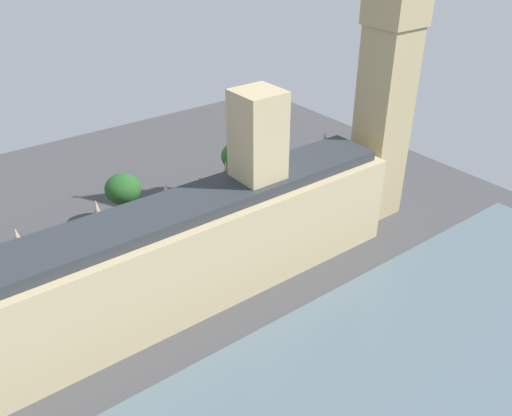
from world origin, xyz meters
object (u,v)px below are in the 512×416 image
at_px(plane_tree_trailing, 123,189).
at_px(car_yellow_cab_leading, 239,214).
at_px(double_decker_bus_near_tower, 9,287).
at_px(pedestrian_far_end, 226,240).
at_px(clock_tower, 391,50).
at_px(car_blue_kerbside, 127,248).
at_px(parliament_building, 195,246).
at_px(street_lamp_opposite_hall, 200,184).
at_px(car_black_under_trees, 168,237).
at_px(plane_tree_by_river_gate, 238,156).

bearing_deg(plane_tree_trailing, car_yellow_cab_leading, -121.58).
xyz_separation_m(double_decker_bus_near_tower, pedestrian_far_end, (-6.72, -34.00, -1.95)).
relative_size(car_yellow_cab_leading, plane_tree_trailing, 0.47).
relative_size(clock_tower, car_blue_kerbside, 12.47).
distance_m(car_blue_kerbside, double_decker_bus_near_tower, 19.34).
bearing_deg(car_blue_kerbside, pedestrian_far_end, 61.61).
relative_size(parliament_building, car_blue_kerbside, 14.67).
distance_m(parliament_building, double_decker_bus_near_tower, 28.24).
xyz_separation_m(parliament_building, plane_tree_trailing, (24.96, -0.20, -1.39)).
bearing_deg(street_lamp_opposite_hall, parliament_building, 146.97).
bearing_deg(car_blue_kerbside, clock_tower, 71.24).
xyz_separation_m(parliament_building, pedestrian_far_end, (8.40, -10.91, -7.89)).
distance_m(double_decker_bus_near_tower, street_lamp_opposite_hall, 39.51).
relative_size(parliament_building, plane_tree_trailing, 6.95).
bearing_deg(clock_tower, plane_tree_trailing, 59.33).
height_order(parliament_building, street_lamp_opposite_hall, parliament_building).
bearing_deg(car_blue_kerbside, car_yellow_cab_leading, 84.05).
height_order(clock_tower, car_blue_kerbside, clock_tower).
bearing_deg(parliament_building, car_black_under_trees, -11.79).
bearing_deg(parliament_building, pedestrian_far_end, -52.39).
xyz_separation_m(parliament_building, car_black_under_trees, (15.10, -3.15, -7.69)).
height_order(parliament_building, car_yellow_cab_leading, parliament_building).
distance_m(clock_tower, street_lamp_opposite_hall, 42.52).
xyz_separation_m(clock_tower, car_blue_kerbside, (15.17, 43.94, -29.56)).
xyz_separation_m(car_blue_kerbside, plane_tree_by_river_gate, (6.45, -27.81, 6.90)).
distance_m(parliament_building, car_blue_kerbside, 18.60).
bearing_deg(double_decker_bus_near_tower, car_blue_kerbside, -81.55).
height_order(car_black_under_trees, pedestrian_far_end, car_black_under_trees).
bearing_deg(car_yellow_cab_leading, car_black_under_trees, 88.23).
bearing_deg(car_black_under_trees, double_decker_bus_near_tower, 94.95).
relative_size(clock_tower, plane_tree_by_river_gate, 5.51).
relative_size(clock_tower, plane_tree_trailing, 5.91).
bearing_deg(pedestrian_far_end, car_black_under_trees, 79.31).
distance_m(car_blue_kerbside, plane_tree_by_river_gate, 29.37).
bearing_deg(parliament_building, car_blue_kerbside, 13.25).
relative_size(double_decker_bus_near_tower, plane_tree_trailing, 1.07).
xyz_separation_m(parliament_building, double_decker_bus_near_tower, (15.12, 23.10, -5.94)).
relative_size(car_blue_kerbside, pedestrian_far_end, 3.08).
bearing_deg(parliament_building, plane_tree_trailing, -0.45).
distance_m(parliament_building, pedestrian_far_end, 15.87).
height_order(car_blue_kerbside, plane_tree_trailing, plane_tree_trailing).
bearing_deg(plane_tree_by_river_gate, street_lamp_opposite_hall, 84.57).
relative_size(parliament_building, clock_tower, 1.18).
xyz_separation_m(car_black_under_trees, car_blue_kerbside, (1.39, 7.04, 0.00)).
bearing_deg(street_lamp_opposite_hall, car_blue_kerbside, 110.58).
distance_m(car_yellow_cab_leading, plane_tree_by_river_gate, 12.75).
relative_size(car_yellow_cab_leading, car_blue_kerbside, 0.99).
bearing_deg(plane_tree_trailing, parliament_building, 179.55).
height_order(car_black_under_trees, street_lamp_opposite_hall, street_lamp_opposite_hall).
bearing_deg(parliament_building, double_decker_bus_near_tower, 56.79).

